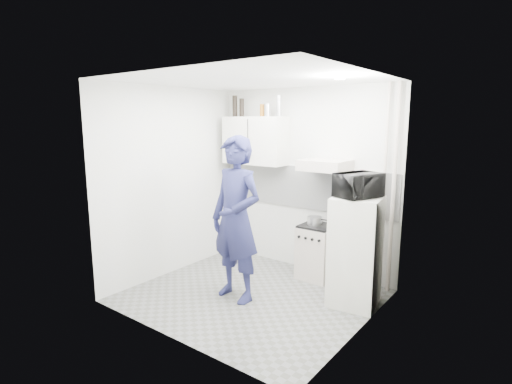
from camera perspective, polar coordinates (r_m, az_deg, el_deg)
The scene contains 22 objects.
floor at distance 5.12m, azimuth -0.71°, elevation -14.58°, with size 2.80×2.80×0.00m, color slate.
ceiling at distance 4.67m, azimuth -0.79°, elevation 15.78°, with size 2.80×2.80×0.00m, color white.
wall_back at distance 5.75m, azimuth 6.92°, elevation 1.67°, with size 2.80×2.80×0.00m, color silver.
wall_left at distance 5.68m, azimuth -11.98°, elevation 1.42°, with size 2.60×2.60×0.00m, color silver.
wall_right at distance 4.04m, azimuth 15.16°, elevation -2.26°, with size 2.60×2.60×0.00m, color silver.
person at distance 4.76m, azimuth -2.86°, elevation -3.89°, with size 0.72×0.47×1.98m, color #1E2049.
stove at distance 5.58m, azimuth 8.70°, elevation -8.55°, with size 0.45×0.45×0.73m, color beige.
fridge at distance 4.82m, azimuth 14.02°, elevation -8.26°, with size 0.53×0.53×1.29m, color white.
stove_top at distance 5.47m, azimuth 8.81°, elevation -4.82°, with size 0.44×0.44×0.03m, color black.
saucepan at distance 5.47m, azimuth 8.38°, elevation -4.07°, with size 0.20×0.20×0.11m, color silver.
microwave at distance 4.64m, azimuth 14.43°, elevation 0.95°, with size 0.34×0.50×0.28m, color black.
bottle_a at distance 6.20m, azimuth -3.04°, elevation 12.14°, with size 0.07×0.07×0.31m, color black.
bottle_b at distance 6.12m, azimuth -2.05°, elevation 11.96°, with size 0.07×0.07×0.27m, color black.
canister_a at distance 5.88m, azimuth 0.90°, elevation 11.59°, with size 0.07×0.07×0.18m, color brown.
canister_b at distance 5.83m, azimuth 1.65°, elevation 11.63°, with size 0.10×0.10×0.18m, color silver.
bottle_e at distance 5.72m, azimuth 3.29°, elevation 12.19°, with size 0.07×0.07×0.29m, color silver.
upper_cabinet at distance 5.97m, azimuth -0.11°, elevation 7.36°, with size 1.00×0.35×0.70m, color white.
range_hood at distance 5.28m, azimuth 9.83°, elevation 3.80°, with size 0.60×0.50×0.14m, color beige.
backsplash at distance 5.75m, azimuth 6.82°, elevation 0.67°, with size 2.74×0.03×0.60m, color white.
pipe_a at distance 5.15m, azimuth 19.04°, elevation 0.19°, with size 0.05×0.05×2.60m, color beige.
pipe_b at distance 5.19m, azimuth 17.78°, elevation 0.33°, with size 0.04×0.04×2.60m, color beige.
ceiling_spot_fixture at distance 4.31m, azimuth 11.91°, elevation 15.63°, with size 0.10×0.10×0.02m, color white.
Camera 1 is at (2.85, -3.67, 2.15)m, focal length 28.00 mm.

